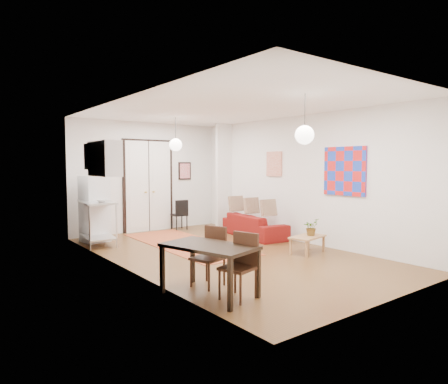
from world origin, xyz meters
TOP-DOWN VIEW (x-y plane):
  - floor at (0.00, 0.00)m, footprint 7.00×7.00m
  - ceiling at (0.00, 0.00)m, footprint 4.20×7.00m
  - wall_back at (0.00, 3.50)m, footprint 4.20×0.02m
  - wall_front at (0.00, -3.50)m, footprint 4.20×0.02m
  - wall_left at (-2.10, 0.00)m, footprint 0.02×7.00m
  - wall_right at (2.10, 0.00)m, footprint 0.02×7.00m
  - double_doors at (0.00, 3.46)m, footprint 1.44×0.06m
  - stub_partition at (1.85, 2.55)m, footprint 0.50×0.10m
  - wall_cabinet at (-1.92, 1.50)m, footprint 0.35×1.00m
  - painting_popart at (2.08, -1.25)m, footprint 0.05×1.00m
  - painting_abstract at (2.08, 0.80)m, footprint 0.05×0.50m
  - poster_back at (1.15, 3.47)m, footprint 0.40×0.03m
  - print_left at (-2.07, 2.00)m, footprint 0.03×0.44m
  - pendant_back at (0.00, 2.00)m, footprint 0.30×0.30m
  - pendant_front at (0.00, -2.00)m, footprint 0.30×0.30m
  - kilim_rug at (-0.15, 1.33)m, footprint 1.53×3.85m
  - sofa at (1.67, 1.05)m, footprint 2.00×1.01m
  - coffee_table at (1.31, -0.96)m, footprint 0.86×0.59m
  - potted_plant at (1.41, -0.96)m, footprint 0.32×0.36m
  - kitchen_counter at (-1.75, 2.47)m, footprint 0.80×1.34m
  - bowl at (-1.75, 2.17)m, footprint 0.28×0.28m
  - soap_bottle at (-1.75, 2.72)m, footprint 0.11×0.11m
  - fridge at (-1.68, 2.84)m, footprint 0.61×0.61m
  - dining_table at (-1.75, -1.88)m, footprint 1.04×1.41m
  - dining_chair_near at (-1.53, -1.44)m, footprint 0.51×0.63m
  - dining_chair_far at (-1.53, -2.14)m, footprint 0.51×0.63m
  - black_side_chair at (0.76, 3.23)m, footprint 0.40×0.40m

SIDE VIEW (x-z plane):
  - floor at x=0.00m, z-range 0.00..0.00m
  - kilim_rug at x=-0.15m, z-range 0.00..0.01m
  - sofa at x=1.67m, z-range 0.00..0.56m
  - coffee_table at x=1.31m, z-range 0.13..0.48m
  - black_side_chair at x=0.76m, z-range 0.07..0.89m
  - dining_chair_near at x=-1.53m, z-range 0.07..0.93m
  - dining_chair_far at x=-1.53m, z-range 0.07..0.93m
  - potted_plant at x=1.41m, z-range 0.35..0.69m
  - dining_table at x=-1.75m, z-range 0.27..0.97m
  - kitchen_counter at x=-1.75m, z-range 0.15..1.12m
  - fridge at x=-1.68m, z-range 0.00..1.53m
  - bowl at x=-1.75m, z-range 0.97..1.03m
  - soap_bottle at x=-1.75m, z-range 0.97..1.17m
  - double_doors at x=0.00m, z-range -0.05..2.45m
  - wall_back at x=0.00m, z-range 0.00..2.90m
  - wall_front at x=0.00m, z-range 0.00..2.90m
  - wall_left at x=-2.10m, z-range 0.00..2.90m
  - wall_right at x=2.10m, z-range 0.00..2.90m
  - stub_partition at x=1.85m, z-range 0.00..2.90m
  - poster_back at x=1.15m, z-range 1.35..1.85m
  - painting_popart at x=2.08m, z-range 1.15..2.15m
  - painting_abstract at x=2.08m, z-range 1.50..2.10m
  - wall_cabinet at x=-1.92m, z-range 1.55..2.25m
  - print_left at x=-2.07m, z-range 1.68..2.22m
  - pendant_back at x=0.00m, z-range 1.85..2.65m
  - pendant_front at x=0.00m, z-range 1.85..2.65m
  - ceiling at x=0.00m, z-range 2.89..2.91m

